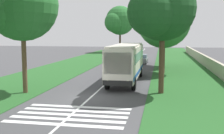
{
  "coord_description": "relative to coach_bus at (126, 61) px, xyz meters",
  "views": [
    {
      "loc": [
        -19.7,
        -5.22,
        4.81
      ],
      "look_at": [
        6.39,
        -0.54,
        1.6
      ],
      "focal_mm": 44.53,
      "sensor_mm": 36.0,
      "label": 1
    }
  ],
  "objects": [
    {
      "name": "ground",
      "position": [
        -7.42,
        1.8,
        -2.15
      ],
      "size": [
        160.0,
        160.0,
        0.0
      ],
      "primitive_type": "plane",
      "color": "#424244"
    },
    {
      "name": "grass_verge_left",
      "position": [
        7.58,
        10.0,
        -2.13
      ],
      "size": [
        120.0,
        8.0,
        0.04
      ],
      "primitive_type": "cube",
      "color": "#235623",
      "rests_on": "ground"
    },
    {
      "name": "grass_verge_right",
      "position": [
        7.58,
        -6.4,
        -2.13
      ],
      "size": [
        120.0,
        8.0,
        0.04
      ],
      "primitive_type": "cube",
      "color": "#235623",
      "rests_on": "ground"
    },
    {
      "name": "centre_line",
      "position": [
        7.58,
        1.8,
        -2.14
      ],
      "size": [
        110.0,
        0.16,
        0.01
      ],
      "primitive_type": "cube",
      "color": "silver",
      "rests_on": "ground"
    },
    {
      "name": "coach_bus",
      "position": [
        0.0,
        0.0,
        0.0
      ],
      "size": [
        11.16,
        2.62,
        3.73
      ],
      "color": "silver",
      "rests_on": "ground"
    },
    {
      "name": "zebra_crossing",
      "position": [
        -11.76,
        1.8,
        -2.14
      ],
      "size": [
        4.05,
        6.8,
        0.01
      ],
      "color": "silver",
      "rests_on": "ground"
    },
    {
      "name": "trailing_car_0",
      "position": [
        17.85,
        -0.25,
        -1.48
      ],
      "size": [
        4.3,
        1.78,
        1.43
      ],
      "color": "gray",
      "rests_on": "ground"
    },
    {
      "name": "trailing_car_1",
      "position": [
        26.28,
        3.82,
        -1.48
      ],
      "size": [
        4.3,
        1.78,
        1.43
      ],
      "color": "navy",
      "rests_on": "ground"
    },
    {
      "name": "trailing_minibus_0",
      "position": [
        35.77,
        3.59,
        -0.6
      ],
      "size": [
        6.0,
        2.14,
        2.53
      ],
      "color": "silver",
      "rests_on": "ground"
    },
    {
      "name": "roadside_tree_left_0",
      "position": [
        43.91,
        7.43,
        5.76
      ],
      "size": [
        9.05,
        7.4,
        11.78
      ],
      "color": "#3D2D1E",
      "rests_on": "grass_verge_left"
    },
    {
      "name": "roadside_tree_left_2",
      "position": [
        -6.58,
        7.54,
        4.76
      ],
      "size": [
        6.34,
        5.67,
        9.83
      ],
      "color": "brown",
      "rests_on": "grass_verge_left"
    },
    {
      "name": "roadside_tree_right_0",
      "position": [
        -4.93,
        -3.25,
        4.47
      ],
      "size": [
        6.2,
        5.22,
        9.32
      ],
      "color": "#4C3826",
      "rests_on": "grass_verge_right"
    },
    {
      "name": "roadside_tree_right_1",
      "position": [
        13.72,
        -3.12,
        4.89
      ],
      "size": [
        8.64,
        7.45,
        10.91
      ],
      "color": "brown",
      "rests_on": "grass_verge_right"
    },
    {
      "name": "roadside_tree_right_2",
      "position": [
        6.67,
        -3.47,
        3.91
      ],
      "size": [
        7.27,
        6.3,
        9.32
      ],
      "color": "#4C3826",
      "rests_on": "grass_verge_right"
    },
    {
      "name": "utility_pole",
      "position": [
        7.01,
        -3.28,
        2.38
      ],
      "size": [
        0.24,
        1.4,
        8.67
      ],
      "color": "#473828",
      "rests_on": "grass_verge_right"
    },
    {
      "name": "roadside_wall",
      "position": [
        12.58,
        -9.8,
        -1.35
      ],
      "size": [
        70.0,
        0.4,
        1.52
      ],
      "primitive_type": "cube",
      "color": "#B2A893",
      "rests_on": "grass_verge_right"
    }
  ]
}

